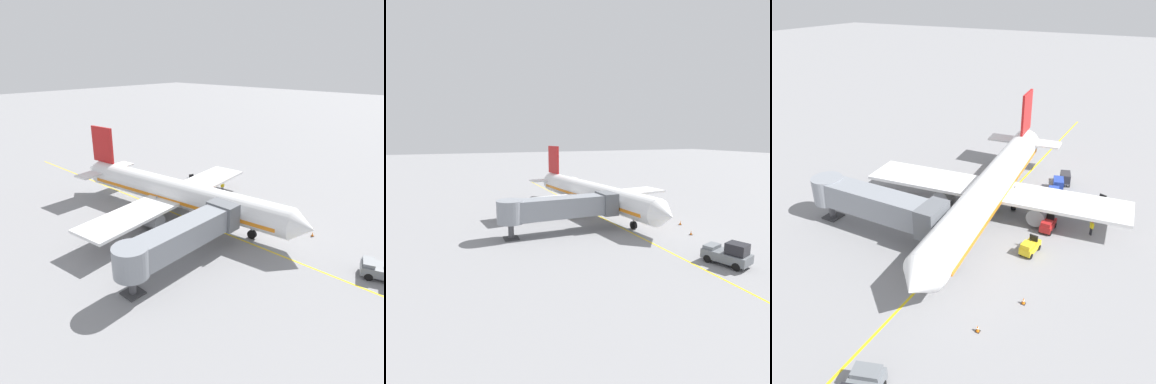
# 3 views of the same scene
# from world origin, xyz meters

# --- Properties ---
(ground_plane) EXTENTS (400.00, 400.00, 0.00)m
(ground_plane) POSITION_xyz_m (0.00, 0.00, 0.00)
(ground_plane) COLOR gray
(gate_lead_in_line) EXTENTS (0.24, 80.00, 0.01)m
(gate_lead_in_line) POSITION_xyz_m (0.00, 0.00, 0.00)
(gate_lead_in_line) COLOR gold
(gate_lead_in_line) RESTS_ON ground
(parked_airliner) EXTENTS (30.38, 37.35, 10.63)m
(parked_airliner) POSITION_xyz_m (0.06, -0.39, 3.19)
(parked_airliner) COLOR white
(parked_airliner) RESTS_ON ground
(jet_bridge) EXTENTS (16.01, 3.50, 4.98)m
(jet_bridge) POSITION_xyz_m (8.88, 8.85, 3.46)
(jet_bridge) COLOR gray
(jet_bridge) RESTS_ON ground
(baggage_tug_lead) EXTENTS (2.00, 2.76, 1.62)m
(baggage_tug_lead) POSITION_xyz_m (-10.63, -7.16, 0.71)
(baggage_tug_lead) COLOR slate
(baggage_tug_lead) RESTS_ON ground
(baggage_tug_trailing) EXTENTS (1.54, 2.62, 1.62)m
(baggage_tug_trailing) POSITION_xyz_m (-6.58, 4.82, 0.71)
(baggage_tug_trailing) COLOR gold
(baggage_tug_trailing) RESTS_ON ground
(baggage_tug_spare) EXTENTS (1.30, 2.51, 1.62)m
(baggage_tug_spare) POSITION_xyz_m (-6.88, 0.09, 0.71)
(baggage_tug_spare) COLOR #B21E1E
(baggage_tug_spare) RESTS_ON ground
(baggage_cart_front) EXTENTS (1.90, 2.97, 1.58)m
(baggage_cart_front) POSITION_xyz_m (-5.42, -6.63, 0.95)
(baggage_cart_front) COLOR #4C4C51
(baggage_cart_front) RESTS_ON ground
(baggage_cart_second_in_train) EXTENTS (1.90, 2.97, 1.58)m
(baggage_cart_second_in_train) POSITION_xyz_m (-5.08, -9.71, 0.95)
(baggage_cart_second_in_train) COLOR #4C4C51
(baggage_cart_second_in_train) RESTS_ON ground
(baggage_cart_third_in_train) EXTENTS (1.90, 2.97, 1.58)m
(baggage_cart_third_in_train) POSITION_xyz_m (-5.36, -11.89, 0.95)
(baggage_cart_third_in_train) COLOR #4C4C51
(baggage_cart_third_in_train) RESTS_ON ground
(ground_crew_wing_walker) EXTENTS (0.59, 0.56, 1.69)m
(ground_crew_wing_walker) POSITION_xyz_m (-11.12, -1.24, 0.95)
(ground_crew_wing_walker) COLOR #232328
(ground_crew_wing_walker) RESTS_ON ground
(safety_cone_nose_left) EXTENTS (0.36, 0.36, 0.59)m
(safety_cone_nose_left) POSITION_xyz_m (-6.64, 16.21, 0.29)
(safety_cone_nose_left) COLOR black
(safety_cone_nose_left) RESTS_ON ground
(safety_cone_nose_right) EXTENTS (0.36, 0.36, 0.59)m
(safety_cone_nose_right) POSITION_xyz_m (-8.60, 11.77, 0.29)
(safety_cone_nose_right) COLOR black
(safety_cone_nose_right) RESTS_ON ground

